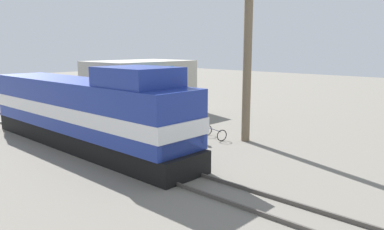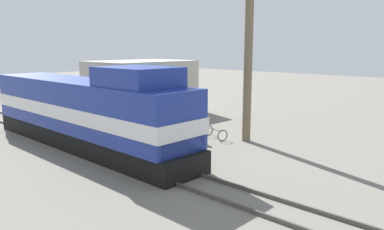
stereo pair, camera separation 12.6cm
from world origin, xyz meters
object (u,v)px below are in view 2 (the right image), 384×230
at_px(utility_pole, 248,61).
at_px(billboard_sign, 164,80).
at_px(person_bystander, 193,125).
at_px(vendor_umbrella, 155,97).
at_px(bicycle, 215,133).
at_px(locomotive, 88,112).

bearing_deg(utility_pole, billboard_sign, 86.44).
relative_size(utility_pole, person_bystander, 5.44).
distance_m(utility_pole, person_bystander, 4.78).
bearing_deg(vendor_umbrella, person_bystander, -87.72).
bearing_deg(utility_pole, person_bystander, 129.65).
xyz_separation_m(person_bystander, bicycle, (1.18, -0.68, -0.56)).
height_order(person_bystander, bicycle, person_bystander).
relative_size(locomotive, bicycle, 9.06).
bearing_deg(locomotive, billboard_sign, 16.55).
distance_m(billboard_sign, person_bystander, 6.02).
height_order(billboard_sign, bicycle, billboard_sign).
height_order(vendor_umbrella, bicycle, vendor_umbrella).
xyz_separation_m(utility_pole, person_bystander, (-1.95, 2.35, -3.67)).
relative_size(utility_pole, vendor_umbrella, 3.67).
relative_size(billboard_sign, person_bystander, 2.39).
bearing_deg(person_bystander, bicycle, -29.78).
xyz_separation_m(utility_pole, bicycle, (-0.77, 1.68, -4.23)).
height_order(locomotive, vendor_umbrella, locomotive).
bearing_deg(billboard_sign, person_bystander, -115.33).
xyz_separation_m(billboard_sign, person_bystander, (-2.41, -5.10, -2.11)).
distance_m(locomotive, utility_pole, 9.12).
xyz_separation_m(utility_pole, billboard_sign, (0.46, 7.45, -1.56)).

